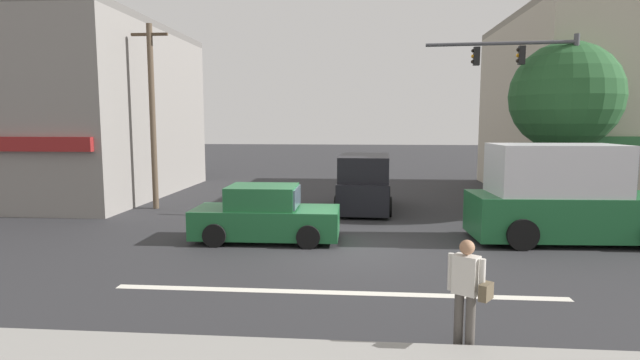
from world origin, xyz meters
The scene contains 12 objects.
ground_plane centered at (0.00, 0.00, 0.00)m, with size 120.00×120.00×0.00m, color #2B2B2D.
lane_marking_stripe centered at (0.00, -3.50, 0.00)m, with size 9.00×0.24×0.01m, color silver.
building_left_block centered at (-13.91, 8.91, 3.84)m, with size 11.00×11.42×7.68m.
building_right_corner centered at (12.50, 10.94, 4.08)m, with size 10.72×11.13×8.17m.
street_tree centered at (7.48, 5.09, 4.23)m, with size 3.75×3.75×6.12m.
utility_pole_near_left centered at (-7.52, 5.55, 3.66)m, with size 1.40×0.22×7.02m.
utility_pole_far_right centered at (8.97, 8.68, 3.91)m, with size 1.40×0.22×7.51m.
traffic_light_mast centered at (6.41, 4.25, 4.18)m, with size 4.88×0.52×6.20m.
sedan_approaching_near centered at (-2.23, 0.70, 0.71)m, with size 4.12×1.92×1.58m.
van_parked_curbside centered at (0.58, 5.98, 1.01)m, with size 2.16×4.66×2.11m.
box_truck_crossing_leftbound centered at (6.19, 1.26, 1.25)m, with size 5.68×2.43×2.75m.
pedestrian_foreground_with_bag centered at (2.04, -5.83, 0.95)m, with size 0.61×0.56×1.67m.
Camera 1 is at (0.49, -13.04, 3.38)m, focal length 28.00 mm.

